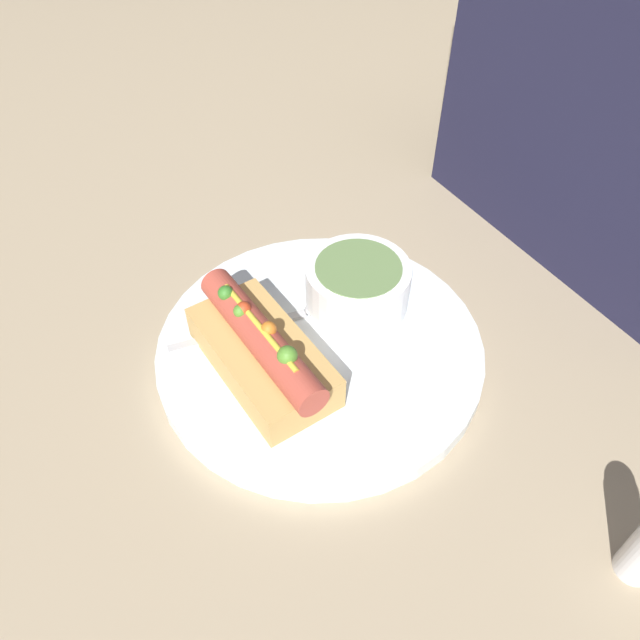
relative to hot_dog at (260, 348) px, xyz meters
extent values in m
plane|color=tan|center=(0.00, 0.06, -0.04)|extent=(4.00, 4.00, 0.00)
cylinder|color=white|center=(0.00, 0.06, -0.03)|extent=(0.29, 0.29, 0.02)
cube|color=tan|center=(0.00, 0.00, -0.01)|extent=(0.15, 0.08, 0.03)
cylinder|color=#B24738|center=(0.00, 0.00, 0.02)|extent=(0.16, 0.04, 0.03)
sphere|color=orange|center=(0.01, 0.01, 0.03)|extent=(0.01, 0.01, 0.01)
sphere|color=#387A28|center=(-0.05, -0.01, 0.03)|extent=(0.01, 0.01, 0.01)
sphere|color=#518C2D|center=(0.04, 0.00, 0.03)|extent=(0.02, 0.02, 0.02)
sphere|color=#518C2D|center=(-0.02, -0.01, 0.03)|extent=(0.01, 0.01, 0.01)
sphere|color=#C63F1E|center=(-0.02, 0.00, 0.03)|extent=(0.01, 0.01, 0.01)
cylinder|color=gold|center=(0.00, 0.00, 0.03)|extent=(0.11, 0.01, 0.01)
cylinder|color=white|center=(-0.02, 0.11, 0.00)|extent=(0.10, 0.10, 0.05)
cylinder|color=#66844C|center=(-0.02, 0.11, 0.02)|extent=(0.08, 0.08, 0.01)
cube|color=#B7B7BC|center=(-0.05, 0.00, -0.02)|extent=(0.03, 0.13, 0.00)
ellipsoid|color=#B7B7BC|center=(-0.03, 0.08, -0.02)|extent=(0.03, 0.04, 0.01)
camera|label=1|loc=(0.31, -0.13, 0.40)|focal=35.00mm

